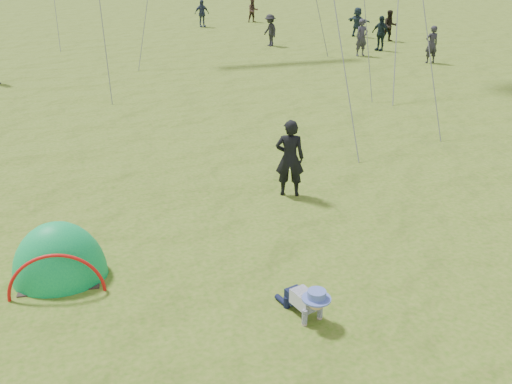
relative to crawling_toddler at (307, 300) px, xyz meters
name	(u,v)px	position (x,y,z in m)	size (l,w,h in m)	color
ground	(289,312)	(-0.20, 0.18, -0.30)	(140.00, 140.00, 0.00)	#335B10
crawling_toddler	(307,300)	(0.00, 0.00, 0.00)	(0.54, 0.77, 0.59)	black
popup_tent	(62,277)	(-3.50, 2.27, -0.30)	(1.54, 1.27, 2.00)	#038648
standing_adult	(290,158)	(1.35, 4.33, 0.57)	(0.63, 0.41, 1.72)	black
crowd_person_0	(362,38)	(10.74, 19.24, 0.59)	(0.65, 0.43, 1.78)	#2C2A36
crowd_person_2	(380,33)	(12.38, 20.34, 0.58)	(1.03, 0.43, 1.75)	black
crowd_person_3	(270,30)	(7.41, 23.42, 0.54)	(1.07, 0.62, 1.66)	black
crowd_person_7	(390,26)	(14.39, 22.92, 0.55)	(0.83, 0.64, 1.70)	black
crowd_person_8	(202,13)	(5.57, 32.07, 0.57)	(1.02, 0.42, 1.74)	#2B344B
crowd_person_11	(357,22)	(13.43, 25.05, 0.55)	(1.57, 0.50, 1.69)	#22323D
crowd_person_12	(432,44)	(12.99, 16.65, 0.55)	(0.62, 0.41, 1.69)	#25232C
crowd_person_13	(253,11)	(9.56, 33.46, 0.50)	(0.77, 0.60, 1.58)	#3E2B26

